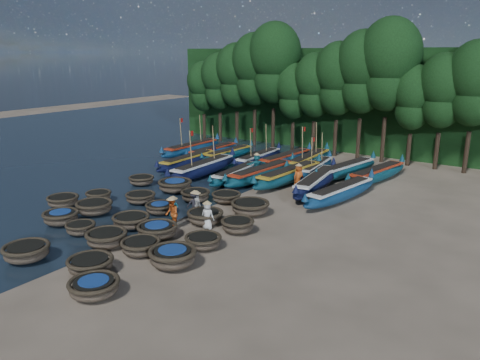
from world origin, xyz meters
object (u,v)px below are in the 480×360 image
Objects in this scene: long_boat_12 at (258,158)px; fisherman_3 at (195,203)px; coracle_11 at (94,207)px; coracle_2 at (26,252)px; long_boat_13 at (285,159)px; coracle_13 at (157,230)px; fisherman_4 at (197,203)px; long_boat_4 at (237,174)px; fisherman_6 at (298,176)px; fisherman_5 at (257,165)px; coracle_15 at (99,196)px; long_boat_6 at (289,175)px; long_boat_14 at (308,160)px; long_boat_7 at (317,182)px; long_boat_8 at (341,192)px; coracle_18 at (205,216)px; coracle_3 at (90,264)px; coracle_19 at (238,225)px; coracle_9 at (173,256)px; coracle_23 at (226,197)px; long_boat_16 at (347,169)px; coracle_16 at (141,197)px; long_boat_2 at (188,161)px; long_boat_10 at (213,151)px; fisherman_2 at (172,213)px; coracle_6 at (81,228)px; coracle_24 at (250,207)px; coracle_8 at (141,246)px; coracle_4 at (94,287)px; coracle_14 at (203,241)px; long_boat_11 at (228,154)px; long_boat_9 at (192,148)px; coracle_21 at (175,185)px; coracle_12 at (131,220)px; long_boat_5 at (262,173)px; coracle_22 at (195,195)px; long_boat_15 at (316,168)px; fisherman_0 at (207,214)px; fisherman_1 at (173,208)px; coracle_20 at (141,180)px; coracle_5 at (61,217)px.

long_boat_12 is 14.37m from fisherman_3.
coracle_2 is at bearing -65.40° from coracle_11.
coracle_13 is at bearing -77.47° from long_boat_13.
coracle_11 is 6.37m from fisherman_4.
fisherman_6 reaches higher than long_boat_4.
coracle_15 is at bearing 11.24° from fisherman_5.
long_boat_14 is at bearing 106.38° from long_boat_6.
long_boat_7 is 1.06× the size of long_boat_8.
coracle_18 is 1.31× the size of fisherman_4.
coracle_19 is (2.57, 7.79, 0.02)m from coracle_3.
coracle_9 is at bearing -16.05° from coracle_11.
coracle_23 is 3.34m from fisherman_4.
fisherman_4 is at bearing -94.59° from long_boat_16.
coracle_16 is 0.27× the size of long_boat_2.
coracle_18 is 18.02m from long_boat_10.
coracle_16 is at bearing -163.36° from fisherman_2.
coracle_6 is 16.00m from fisherman_5.
fisherman_4 is (-2.35, -2.23, 0.38)m from coracle_24.
long_boat_14 is 5.48m from fisherman_5.
coracle_23 is at bearing 71.21° from coracle_6.
coracle_8 is at bearing -20.21° from coracle_11.
long_boat_14 is (-3.83, 15.89, 0.17)m from coracle_19.
long_boat_8 is at bearing -5.84° from long_boat_4.
long_boat_13 is (-5.63, 5.27, -0.04)m from long_boat_7.
long_boat_6 reaches higher than coracle_13.
coracle_4 reaches higher than coracle_14.
coracle_15 is 15.19m from long_boat_11.
long_boat_7 is at bearing 5.73° from long_boat_4.
fisherman_3 is (11.98, -13.52, 0.24)m from long_boat_9.
coracle_8 is 1.02× the size of coracle_11.
coracle_21 is (-2.01, 12.46, 0.04)m from coracle_2.
long_boat_9 reaches higher than coracle_12.
coracle_8 is at bearing -98.00° from coracle_24.
coracle_13 is at bearing -78.14° from long_boat_5.
long_boat_16 reaches higher than coracle_22.
long_boat_15 reaches higher than fisherman_0.
long_boat_5 is at bearing 83.74° from coracle_22.
coracle_24 is 4.74m from fisherman_1.
coracle_14 is 12.89m from coracle_20.
coracle_19 is 0.25× the size of long_boat_7.
fisherman_0 reaches higher than coracle_9.
coracle_20 is 9.70m from fisherman_2.
coracle_3 is at bearing -60.46° from coracle_12.
fisherman_1 is at bearing -91.45° from long_boat_6.
long_boat_14 is at bearing 132.88° from fisherman_2.
long_boat_11 is at bearing 176.45° from long_boat_12.
coracle_5 is at bearing -121.21° from long_boat_8.
fisherman_3 is (-2.86, 9.64, 0.43)m from coracle_4.
long_boat_10 is at bearing 109.46° from coracle_16.
fisherman_5 reaches higher than fisherman_3.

